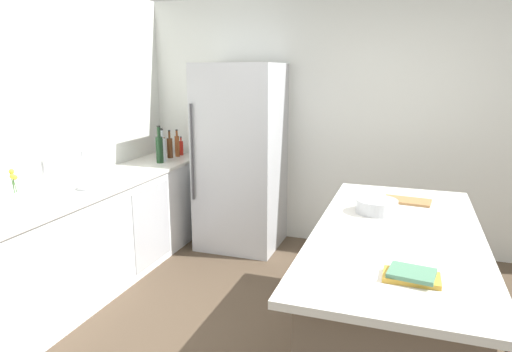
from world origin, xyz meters
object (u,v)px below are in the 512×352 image
(soda_bottle, at_px, (162,149))
(cutting_board, at_px, (407,201))
(hot_sauce_bottle, at_px, (181,148))
(cookbook_stack, at_px, (412,276))
(whiskey_bottle, at_px, (161,147))
(flower_vase, at_px, (15,197))
(sink_faucet, at_px, (45,177))
(kitchen_island, at_px, (393,297))
(paper_towel_roll, at_px, (83,173))
(refrigerator, at_px, (241,157))
(mixing_bowl, at_px, (377,206))
(vinegar_bottle, at_px, (177,146))
(syrup_bottle, at_px, (170,147))
(wine_bottle, at_px, (159,148))

(soda_bottle, relative_size, cutting_board, 0.97)
(hot_sauce_bottle, height_order, cookbook_stack, hot_sauce_bottle)
(whiskey_bottle, relative_size, cutting_board, 0.95)
(flower_vase, relative_size, whiskey_bottle, 0.87)
(sink_faucet, distance_m, cookbook_stack, 2.69)
(whiskey_bottle, distance_m, cookbook_stack, 3.39)
(kitchen_island, height_order, whiskey_bottle, whiskey_bottle)
(soda_bottle, bearing_deg, cutting_board, -16.94)
(paper_towel_roll, height_order, hot_sauce_bottle, paper_towel_roll)
(flower_vase, distance_m, soda_bottle, 1.87)
(refrigerator, height_order, mixing_bowl, refrigerator)
(flower_vase, bearing_deg, hot_sauce_bottle, 88.09)
(flower_vase, bearing_deg, refrigerator, 67.42)
(vinegar_bottle, bearing_deg, mixing_bowl, -31.29)
(syrup_bottle, relative_size, mixing_bowl, 1.10)
(whiskey_bottle, bearing_deg, soda_bottle, -54.97)
(paper_towel_roll, xyz_separation_m, hot_sauce_bottle, (0.02, 1.61, -0.05))
(refrigerator, distance_m, soda_bottle, 0.84)
(flower_vase, distance_m, cookbook_stack, 2.59)
(cutting_board, bearing_deg, mixing_bowl, -119.92)
(sink_faucet, xyz_separation_m, vinegar_bottle, (0.12, 1.82, -0.03))
(soda_bottle, bearing_deg, hot_sauce_bottle, 86.13)
(paper_towel_roll, relative_size, syrup_bottle, 1.02)
(flower_vase, relative_size, hot_sauce_bottle, 1.37)
(refrigerator, height_order, sink_faucet, refrigerator)
(vinegar_bottle, bearing_deg, syrup_bottle, -109.56)
(sink_faucet, relative_size, cutting_board, 0.85)
(hot_sauce_bottle, height_order, wine_bottle, wine_bottle)
(refrigerator, distance_m, vinegar_bottle, 0.80)
(flower_vase, distance_m, paper_towel_roll, 0.63)
(kitchen_island, bearing_deg, syrup_bottle, 146.94)
(flower_vase, xyz_separation_m, soda_bottle, (0.05, 1.87, 0.04))
(wine_bottle, bearing_deg, paper_towel_roll, -91.16)
(sink_faucet, xyz_separation_m, soda_bottle, (0.10, 1.54, -0.02))
(flower_vase, xyz_separation_m, paper_towel_roll, (0.05, 0.63, 0.04))
(refrigerator, xyz_separation_m, soda_bottle, (-0.81, -0.20, 0.08))
(kitchen_island, xyz_separation_m, syrup_bottle, (-2.46, 1.60, 0.57))
(flower_vase, xyz_separation_m, mixing_bowl, (2.34, 0.77, -0.06))
(mixing_bowl, bearing_deg, syrup_bottle, 151.00)
(flower_vase, bearing_deg, wine_bottle, 87.55)
(vinegar_bottle, bearing_deg, soda_bottle, -94.51)
(hot_sauce_bottle, height_order, whiskey_bottle, whiskey_bottle)
(flower_vase, bearing_deg, syrup_bottle, 88.99)
(sink_faucet, height_order, flower_vase, sink_faucet)
(whiskey_bottle, height_order, soda_bottle, soda_bottle)
(whiskey_bottle, bearing_deg, mixing_bowl, -26.68)
(hot_sauce_bottle, bearing_deg, soda_bottle, -93.87)
(cutting_board, bearing_deg, paper_towel_roll, -168.99)
(refrigerator, xyz_separation_m, cutting_board, (1.68, -0.96, -0.05))
(kitchen_island, xyz_separation_m, whiskey_bottle, (-2.51, 1.51, 0.58))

